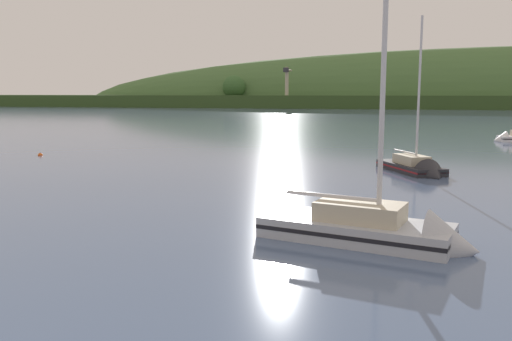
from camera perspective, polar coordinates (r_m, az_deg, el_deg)
dockside_crane at (r=226.17m, az=3.33°, el=8.65°), size 3.62×9.89×17.26m
sailboat_near_mooring at (r=23.93m, az=13.27°, el=-6.74°), size 9.85×5.53×15.33m
sailboat_outer_reach at (r=45.45m, az=16.87°, el=0.05°), size 5.86×8.43×13.82m
mooring_buoy_foreground at (r=60.44m, az=-22.15°, el=1.51°), size 0.51×0.51×0.59m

